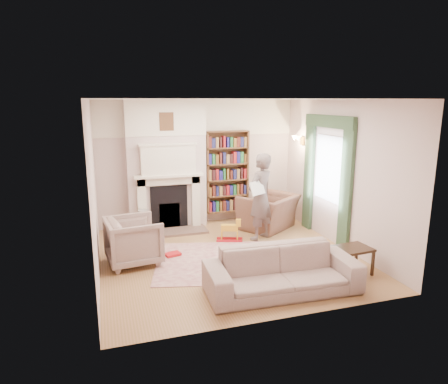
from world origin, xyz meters
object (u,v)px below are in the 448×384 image
object	(u,v)px
armchair_reading	(268,212)
man_reading	(260,197)
coffee_table	(349,261)
rocking_horse	(230,230)
paraffin_heater	(144,223)
armchair_left	(134,241)
sofa	(282,271)
bookcase	(227,172)

from	to	relation	value
armchair_reading	man_reading	xyz separation A→B (m)	(-0.45, -0.60, 0.51)
coffee_table	rocking_horse	world-z (taller)	rocking_horse
man_reading	paraffin_heater	bearing A→B (deg)	-53.35
armchair_reading	rocking_horse	distance (m)	1.22
armchair_reading	man_reading	world-z (taller)	man_reading
coffee_table	rocking_horse	bearing A→B (deg)	118.43
armchair_left	coffee_table	distance (m)	3.64
armchair_reading	man_reading	size ratio (longest dim) A/B	0.65
man_reading	paraffin_heater	size ratio (longest dim) A/B	3.22
man_reading	armchair_left	bearing A→B (deg)	-19.68
armchair_left	man_reading	size ratio (longest dim) A/B	0.51
sofa	paraffin_heater	size ratio (longest dim) A/B	4.10
man_reading	rocking_horse	size ratio (longest dim) A/B	3.38
armchair_reading	sofa	xyz separation A→B (m)	(-1.01, -2.86, -0.05)
bookcase	rocking_horse	bearing A→B (deg)	-105.43
sofa	coffee_table	bearing A→B (deg)	12.97
sofa	man_reading	bearing A→B (deg)	78.49
rocking_horse	man_reading	bearing A→B (deg)	14.35
paraffin_heater	sofa	bearing A→B (deg)	-62.25
armchair_reading	coffee_table	bearing A→B (deg)	61.60
rocking_horse	armchair_left	bearing A→B (deg)	-144.84
coffee_table	rocking_horse	xyz separation A→B (m)	(-1.38, 2.07, 0.01)
bookcase	armchair_reading	size ratio (longest dim) A/B	1.60
armchair_reading	armchair_left	bearing A→B (deg)	-14.51
armchair_left	rocking_horse	world-z (taller)	armchair_left
bookcase	sofa	size ratio (longest dim) A/B	0.82
armchair_reading	sofa	world-z (taller)	armchair_reading
paraffin_heater	rocking_horse	xyz separation A→B (m)	(1.60, -0.87, -0.04)
armchair_left	coffee_table	xyz separation A→B (m)	(3.31, -1.50, -0.18)
man_reading	rocking_horse	bearing A→B (deg)	-35.54
rocking_horse	bookcase	bearing A→B (deg)	93.46
sofa	bookcase	bearing A→B (deg)	87.73
bookcase	paraffin_heater	world-z (taller)	bookcase
armchair_left	rocking_horse	bearing A→B (deg)	-81.22
bookcase	armchair_left	xyz separation A→B (m)	(-2.31, -1.93, -0.77)
coffee_table	paraffin_heater	xyz separation A→B (m)	(-2.98, 2.94, 0.05)
rocking_horse	coffee_table	bearing A→B (deg)	-37.47
bookcase	coffee_table	xyz separation A→B (m)	(1.00, -3.43, -0.95)
bookcase	paraffin_heater	distance (m)	2.23
armchair_reading	paraffin_heater	world-z (taller)	armchair_reading
bookcase	man_reading	world-z (taller)	bookcase
sofa	rocking_horse	world-z (taller)	sofa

